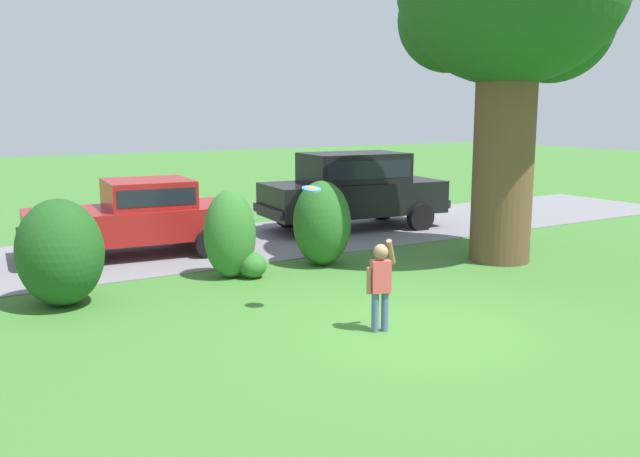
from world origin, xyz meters
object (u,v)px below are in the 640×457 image
at_px(parked_suv, 353,187).
at_px(frisbee, 312,189).
at_px(oak_tree_large, 512,5).
at_px(parked_sedan, 138,215).
at_px(child_thrower, 380,280).

relative_size(parked_suv, frisbee, 17.31).
height_order(oak_tree_large, parked_suv, oak_tree_large).
distance_m(parked_sedan, frisbee, 5.59).
bearing_deg(child_thrower, parked_sedan, 101.27).
bearing_deg(oak_tree_large, child_thrower, -153.16).
relative_size(parked_sedan, parked_suv, 0.94).
bearing_deg(child_thrower, parked_suv, 58.46).
bearing_deg(frisbee, parked_sedan, 99.81).
distance_m(parked_suv, frisbee, 7.36).
xyz_separation_m(parked_sedan, frisbee, (0.94, -5.42, 1.01)).
height_order(parked_suv, frisbee, parked_suv).
bearing_deg(parked_suv, child_thrower, -121.54).
bearing_deg(parked_sedan, oak_tree_large, -34.34).
bearing_deg(child_thrower, frisbee, 107.73).
bearing_deg(parked_suv, parked_sedan, -177.10).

